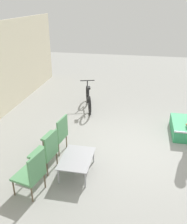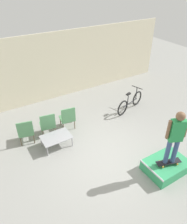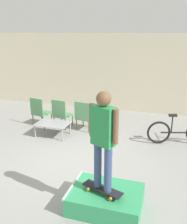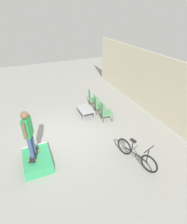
% 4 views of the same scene
% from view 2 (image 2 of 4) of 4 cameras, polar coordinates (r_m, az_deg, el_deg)
% --- Properties ---
extents(ground_plane, '(24.00, 24.00, 0.00)m').
position_cam_2_polar(ground_plane, '(7.29, 3.74, -11.49)').
color(ground_plane, gray).
extents(house_wall_back, '(12.00, 0.06, 3.00)m').
position_cam_2_polar(house_wall_back, '(9.93, -11.25, 11.25)').
color(house_wall_back, beige).
rests_on(house_wall_back, ground_plane).
extents(skate_ramp_box, '(1.29, 0.92, 0.37)m').
position_cam_2_polar(skate_ramp_box, '(7.09, 18.39, -13.21)').
color(skate_ramp_box, '#339E60').
rests_on(skate_ramp_box, ground_plane).
extents(skateboard_on_ramp, '(0.76, 0.42, 0.07)m').
position_cam_2_polar(skateboard_on_ramp, '(6.86, 19.00, -12.24)').
color(skateboard_on_ramp, black).
rests_on(skateboard_on_ramp, skate_ramp_box).
extents(person_skater, '(0.53, 0.33, 1.72)m').
position_cam_2_polar(person_skater, '(6.20, 20.70, -5.51)').
color(person_skater, '#384C7A').
rests_on(person_skater, skateboard_on_ramp).
extents(coffee_table, '(1.00, 0.68, 0.40)m').
position_cam_2_polar(coffee_table, '(7.52, -9.71, -6.60)').
color(coffee_table, '#9E9EA3').
rests_on(coffee_table, ground_plane).
extents(patio_chair_left, '(0.62, 0.62, 0.96)m').
position_cam_2_polar(patio_chair_left, '(7.81, -17.28, -4.74)').
color(patio_chair_left, brown).
rests_on(patio_chair_left, ground_plane).
extents(patio_chair_center, '(0.60, 0.60, 0.96)m').
position_cam_2_polar(patio_chair_center, '(7.95, -11.89, -3.02)').
color(patio_chair_center, brown).
rests_on(patio_chair_center, ground_plane).
extents(patio_chair_right, '(0.59, 0.59, 0.96)m').
position_cam_2_polar(patio_chair_right, '(8.17, -6.77, -1.37)').
color(patio_chair_right, brown).
rests_on(patio_chair_right, ground_plane).
extents(bicycle, '(1.70, 0.66, 0.92)m').
position_cam_2_polar(bicycle, '(9.46, 9.55, 2.49)').
color(bicycle, black).
rests_on(bicycle, ground_plane).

